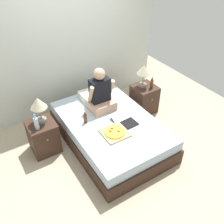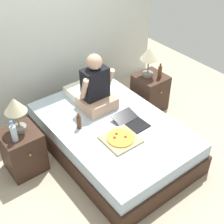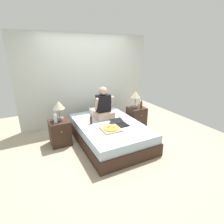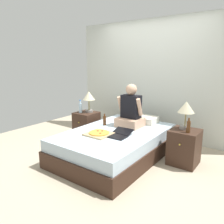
% 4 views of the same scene
% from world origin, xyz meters
% --- Properties ---
extents(ground_plane, '(5.76, 5.76, 0.00)m').
position_xyz_m(ground_plane, '(0.00, 0.00, 0.00)').
color(ground_plane, tan).
extents(wall_back, '(3.76, 0.12, 2.50)m').
position_xyz_m(wall_back, '(0.00, 1.43, 1.25)').
color(wall_back, silver).
rests_on(wall_back, ground).
extents(bed, '(1.41, 2.13, 0.46)m').
position_xyz_m(bed, '(0.00, 0.00, 0.23)').
color(bed, '#382319').
rests_on(bed, ground).
extents(nightstand_left, '(0.44, 0.47, 0.57)m').
position_xyz_m(nightstand_left, '(-1.06, 0.41, 0.29)').
color(nightstand_left, '#382319').
rests_on(nightstand_left, ground).
extents(lamp_on_left_nightstand, '(0.26, 0.26, 0.45)m').
position_xyz_m(lamp_on_left_nightstand, '(-1.02, 0.46, 0.90)').
color(lamp_on_left_nightstand, gray).
rests_on(lamp_on_left_nightstand, nightstand_left).
extents(water_bottle, '(0.07, 0.07, 0.28)m').
position_xyz_m(water_bottle, '(-1.14, 0.32, 0.68)').
color(water_bottle, silver).
rests_on(water_bottle, nightstand_left).
extents(nightstand_right, '(0.44, 0.47, 0.57)m').
position_xyz_m(nightstand_right, '(1.06, 0.41, 0.29)').
color(nightstand_right, '#382319').
rests_on(nightstand_right, ground).
extents(lamp_on_right_nightstand, '(0.26, 0.26, 0.45)m').
position_xyz_m(lamp_on_right_nightstand, '(1.03, 0.46, 0.90)').
color(lamp_on_right_nightstand, gray).
rests_on(lamp_on_right_nightstand, nightstand_right).
extents(beer_bottle, '(0.06, 0.06, 0.23)m').
position_xyz_m(beer_bottle, '(1.13, 0.31, 0.67)').
color(beer_bottle, '#512D14').
rests_on(beer_bottle, nightstand_right).
extents(pillow, '(0.52, 0.34, 0.12)m').
position_xyz_m(pillow, '(0.11, 0.79, 0.52)').
color(pillow, silver).
rests_on(pillow, bed).
extents(person_seated, '(0.47, 0.40, 0.78)m').
position_xyz_m(person_seated, '(0.05, 0.40, 0.75)').
color(person_seated, tan).
rests_on(person_seated, bed).
extents(laptop, '(0.33, 0.42, 0.07)m').
position_xyz_m(laptop, '(0.18, -0.18, 0.48)').
color(laptop, black).
rests_on(laptop, bed).
extents(pizza_box, '(0.40, 0.40, 0.05)m').
position_xyz_m(pizza_box, '(-0.11, -0.31, 0.48)').
color(pizza_box, tan).
rests_on(pizza_box, bed).
extents(beer_bottle_on_bed, '(0.06, 0.06, 0.22)m').
position_xyz_m(beer_bottle_on_bed, '(-0.38, 0.17, 0.55)').
color(beer_bottle_on_bed, '#4C2811').
rests_on(beer_bottle_on_bed, bed).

